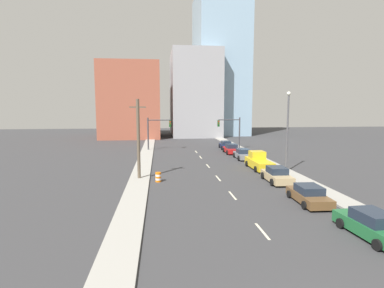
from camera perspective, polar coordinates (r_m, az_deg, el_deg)
name	(u,v)px	position (r m, az deg, el deg)	size (l,w,h in m)	color
sidewalk_left	(148,147)	(55.94, -8.30, -0.51)	(2.04, 97.02, 0.15)	#9E9B93
sidewalk_right	(234,146)	(57.64, 7.93, -0.29)	(2.04, 97.02, 0.15)	#9E9B93
lane_stripe_at_9m	(262,231)	(18.89, 13.24, -15.85)	(0.16, 2.40, 0.01)	beige
lane_stripe_at_17m	(233,195)	(25.47, 7.72, -9.68)	(0.16, 2.40, 0.01)	beige
lane_stripe_at_23m	(218,178)	(31.27, 5.00, -6.51)	(0.16, 2.40, 0.01)	beige
lane_stripe_at_29m	(208,166)	(37.62, 3.05, -4.19)	(0.16, 2.40, 0.01)	beige
lane_stripe_at_36m	(201,157)	(44.16, 1.65, -2.52)	(0.16, 2.40, 0.01)	beige
lane_stripe_at_42m	(196,152)	(49.39, 0.80, -1.51)	(0.16, 2.40, 0.01)	beige
building_brick_left	(131,101)	(75.95, -11.48, 8.04)	(14.00, 16.00, 17.79)	#9E513D
building_office_center	(194,95)	(80.22, 0.36, 9.38)	(12.00, 20.00, 21.33)	#99999E
building_glass_right	(219,65)	(86.09, 5.24, 14.77)	(13.00, 20.00, 38.05)	#8CADC6
traffic_signal_left	(155,129)	(51.30, -7.04, 2.81)	(4.05, 0.35, 5.57)	#38383D
traffic_signal_right	(233,129)	(52.85, 7.78, 2.92)	(4.05, 0.35, 5.57)	#38383D
utility_pole_left_mid	(138,139)	(30.47, -10.18, 1.02)	(1.60, 0.32, 8.11)	brown
traffic_barrel	(158,177)	(29.77, -6.45, -6.28)	(0.56, 0.56, 0.95)	orange
street_lamp	(288,126)	(35.30, 17.74, 3.26)	(0.44, 0.44, 9.04)	#4C4C51
sedan_green	(373,226)	(20.13, 31.18, -13.17)	(2.27, 4.81, 1.51)	#1E6033
sedan_brown	(309,195)	(24.85, 21.36, -9.04)	(2.28, 4.53, 1.38)	brown
sedan_tan	(277,175)	(30.60, 15.85, -5.73)	(2.24, 4.54, 1.51)	tan
pickup_truck_yellow	(259,162)	(36.66, 12.61, -3.34)	(2.25, 5.52, 2.02)	gold
sedan_gray	(243,154)	(43.15, 9.66, -1.95)	(2.16, 4.52, 1.45)	slate
sedan_red	(231,149)	(48.20, 7.50, -0.96)	(2.19, 4.43, 1.49)	red
sedan_navy	(226,145)	(53.46, 6.47, -0.23)	(2.28, 4.83, 1.36)	#141E47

